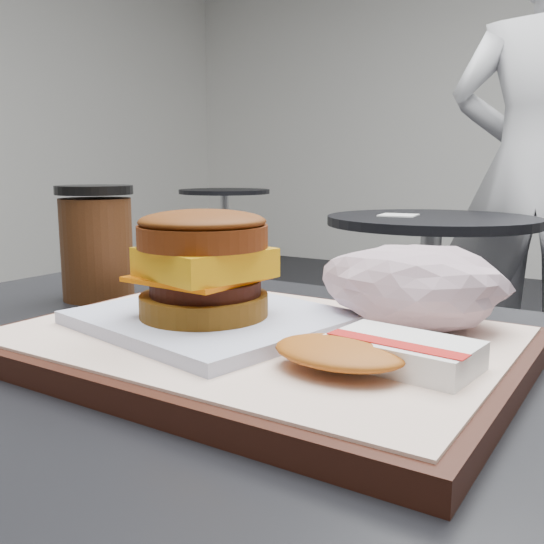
{
  "coord_description": "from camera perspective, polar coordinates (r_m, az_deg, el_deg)",
  "views": [
    {
      "loc": [
        0.3,
        -0.35,
        0.91
      ],
      "look_at": [
        0.05,
        0.04,
        0.83
      ],
      "focal_mm": 40.0,
      "sensor_mm": 36.0,
      "label": 1
    }
  ],
  "objects": [
    {
      "name": "serving_tray",
      "position": [
        0.47,
        -1.27,
        -6.81
      ],
      "size": [
        0.38,
        0.28,
        0.02
      ],
      "color": "black",
      "rests_on": "customer_table"
    },
    {
      "name": "breakfast_sandwich",
      "position": [
        0.47,
        -6.21,
        -0.54
      ],
      "size": [
        0.22,
        0.2,
        0.09
      ],
      "color": "white",
      "rests_on": "serving_tray"
    },
    {
      "name": "hash_brown",
      "position": [
        0.39,
        9.61,
        -7.45
      ],
      "size": [
        0.12,
        0.09,
        0.02
      ],
      "color": "white",
      "rests_on": "serving_tray"
    },
    {
      "name": "crumpled_wrapper",
      "position": [
        0.49,
        13.06,
        -1.17
      ],
      "size": [
        0.15,
        0.11,
        0.06
      ],
      "primitive_type": null,
      "color": "silver",
      "rests_on": "serving_tray"
    },
    {
      "name": "coffee_cup",
      "position": [
        0.69,
        -16.18,
        2.59
      ],
      "size": [
        0.08,
        0.08,
        0.12
      ],
      "color": "#40210F",
      "rests_on": "customer_table"
    },
    {
      "name": "neighbor_table",
      "position": [
        2.13,
        14.6,
        -0.27
      ],
      "size": [
        0.7,
        0.7,
        0.75
      ],
      "color": "black",
      "rests_on": "ground"
    },
    {
      "name": "napkin",
      "position": [
        2.11,
        11.82,
        5.26
      ],
      "size": [
        0.14,
        0.14,
        0.0
      ],
      "primitive_type": "cube",
      "rotation": [
        0.0,
        0.0,
        0.14
      ],
      "color": "white",
      "rests_on": "neighbor_table"
    },
    {
      "name": "patron",
      "position": [
        2.52,
        23.74,
        8.79
      ],
      "size": [
        0.71,
        0.51,
        1.8
      ],
      "primitive_type": "imported",
      "rotation": [
        0.0,
        0.0,
        3.27
      ],
      "color": "silver",
      "rests_on": "ground"
    },
    {
      "name": "bg_table_mid",
      "position": [
        4.47,
        -4.48,
        5.35
      ],
      "size": [
        0.66,
        0.66,
        0.75
      ],
      "color": "black",
      "rests_on": "ground"
    }
  ]
}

